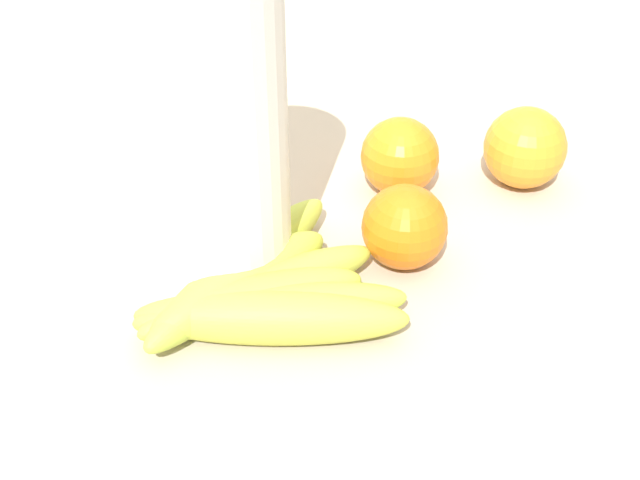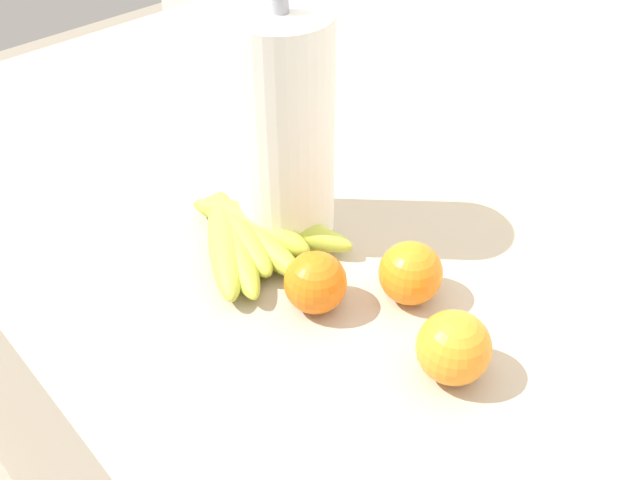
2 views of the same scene
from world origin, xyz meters
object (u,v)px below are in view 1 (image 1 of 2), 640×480
Objects in this scene: orange_front at (525,148)px; sink_basin at (631,9)px; paper_towel_roll at (206,117)px; banana_bunch at (257,295)px; orange_center at (400,156)px; orange_right at (405,227)px.

orange_front is 0.17× the size of sink_basin.
paper_towel_roll is at bearing -164.77° from sink_basin.
paper_towel_roll is (-0.00, 0.06, 0.12)m from banana_bunch.
orange_center is at bearing 155.02° from orange_front.
orange_front is at bearing 13.51° from orange_right.
banana_bunch is at bearing -159.80° from sink_basin.
banana_bunch is 3.06× the size of orange_right.
sink_basin reaches higher than orange_front.
paper_towel_roll reaches higher than orange_front.
banana_bunch is at bearing -155.86° from orange_center.
orange_center is (0.06, 0.09, 0.00)m from orange_right.
paper_towel_roll is at bearing 91.05° from banana_bunch.
orange_right is 0.11m from orange_center.
paper_towel_roll is 0.72m from sink_basin.
paper_towel_roll is at bearing 174.51° from orange_front.
orange_front is (0.30, 0.04, 0.02)m from banana_bunch.
orange_right is at bearing -123.24° from orange_center.
orange_front is at bearing -5.49° from paper_towel_roll.
paper_towel_roll is (-0.19, -0.02, 0.10)m from orange_center.
paper_towel_roll reaches higher than sink_basin.
orange_right is at bearing -166.49° from orange_front.
orange_right is 0.60m from sink_basin.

